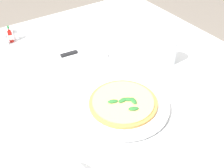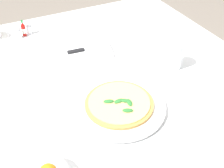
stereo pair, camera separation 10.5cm
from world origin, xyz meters
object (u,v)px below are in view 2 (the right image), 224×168
(coffee_cup_far_right, at_px, (224,113))
(water_glass_near_left, at_px, (174,57))
(menu_card, at_px, (138,33))
(napkin_folded, at_px, (86,52))
(pizza_plate, at_px, (119,106))
(dinner_knife, at_px, (87,49))
(hot_sauce_bottle, at_px, (24,29))
(pizza, at_px, (119,103))
(pepper_shaker, at_px, (19,33))
(salt_shaker, at_px, (29,29))

(coffee_cup_far_right, relative_size, water_glass_near_left, 1.17)
(coffee_cup_far_right, xyz_separation_m, menu_card, (0.02, 0.59, 0.00))
(napkin_folded, distance_m, menu_card, 0.27)
(pizza_plate, distance_m, dinner_knife, 0.38)
(coffee_cup_far_right, bearing_deg, hot_sauce_bottle, 118.58)
(pizza, bearing_deg, menu_card, 52.04)
(coffee_cup_far_right, bearing_deg, pizza_plate, 145.03)
(napkin_folded, bearing_deg, water_glass_near_left, -30.09)
(pizza_plate, relative_size, napkin_folded, 1.35)
(dinner_knife, height_order, pepper_shaker, pepper_shaker)
(water_glass_near_left, xyz_separation_m, salt_shaker, (-0.47, 0.55, -0.03))
(napkin_folded, relative_size, salt_shaker, 4.29)
(menu_card, bearing_deg, hot_sauce_bottle, -21.53)
(hot_sauce_bottle, xyz_separation_m, menu_card, (0.49, -0.27, -0.00))
(water_glass_near_left, relative_size, dinner_knife, 0.57)
(salt_shaker, relative_size, pepper_shaker, 1.00)
(pizza_plate, bearing_deg, pizza, -77.62)
(coffee_cup_far_right, height_order, napkin_folded, coffee_cup_far_right)
(pepper_shaker, bearing_deg, hot_sauce_bottle, 19.65)
(napkin_folded, distance_m, dinner_knife, 0.01)
(salt_shaker, distance_m, menu_card, 0.54)
(pizza, height_order, water_glass_near_left, water_glass_near_left)
(water_glass_near_left, distance_m, napkin_folded, 0.38)
(pizza, distance_m, menu_card, 0.49)
(pizza, xyz_separation_m, coffee_cup_far_right, (0.29, -0.20, 0.00))
(pizza_plate, distance_m, hot_sauce_bottle, 0.69)
(pepper_shaker, relative_size, menu_card, 0.63)
(salt_shaker, bearing_deg, pizza, -77.05)
(dinner_knife, relative_size, hot_sauce_bottle, 2.36)
(water_glass_near_left, bearing_deg, pepper_shaker, 134.94)
(coffee_cup_far_right, relative_size, hot_sauce_bottle, 1.57)
(coffee_cup_far_right, bearing_deg, water_glass_near_left, 84.82)
(water_glass_near_left, relative_size, salt_shaker, 1.98)
(dinner_knife, relative_size, pepper_shaker, 3.48)
(pepper_shaker, xyz_separation_m, menu_card, (0.51, -0.26, 0.00))
(napkin_folded, bearing_deg, dinner_knife, 6.06)
(coffee_cup_far_right, distance_m, water_glass_near_left, 0.33)
(pizza, bearing_deg, napkin_folded, 85.47)
(salt_shaker, bearing_deg, menu_card, -31.81)
(pepper_shaker, height_order, menu_card, menu_card)
(water_glass_near_left, relative_size, pepper_shaker, 1.98)
(pizza, height_order, coffee_cup_far_right, coffee_cup_far_right)
(pepper_shaker, bearing_deg, water_glass_near_left, -45.06)
(pizza_plate, bearing_deg, salt_shaker, 102.95)
(water_glass_near_left, relative_size, napkin_folded, 0.46)
(pizza, relative_size, pepper_shaker, 4.26)
(water_glass_near_left, height_order, menu_card, water_glass_near_left)
(dinner_knife, relative_size, salt_shaker, 3.48)
(napkin_folded, distance_m, hot_sauce_bottle, 0.36)
(salt_shaker, height_order, menu_card, menu_card)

